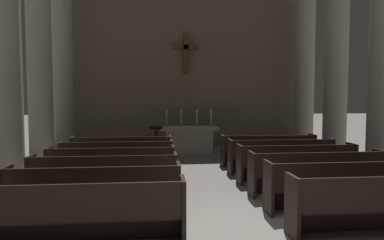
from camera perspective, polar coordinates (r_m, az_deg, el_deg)
The scene contains 26 objects.
ground_plane at distance 5.35m, azimuth 7.70°, elevation -19.30°, with size 80.00×80.00×0.00m, color gray.
pew_left_row_1 at distance 5.14m, azimuth -18.38°, elevation -14.75°, with size 2.95×0.50×0.95m.
pew_left_row_2 at distance 6.17m, azimuth -16.08°, elevation -11.58°, with size 2.95×0.50×0.95m.
pew_left_row_3 at distance 7.23m, azimuth -14.47°, elevation -9.32°, with size 2.95×0.50×0.95m.
pew_left_row_4 at distance 8.29m, azimuth -13.29°, elevation -7.63°, with size 2.95×0.50×0.95m.
pew_left_row_5 at distance 9.37m, azimuth -12.39°, elevation -6.32°, with size 2.95×0.50×0.95m.
pew_left_row_6 at distance 10.45m, azimuth -11.68°, elevation -5.28°, with size 2.95×0.50×0.95m.
pew_right_row_1 at distance 6.07m, azimuth 29.59°, elevation -12.18°, with size 2.95×0.50×0.95m.
pew_right_row_2 at distance 6.97m, azimuth 24.29°, elevation -10.02°, with size 2.95×0.50×0.95m.
pew_right_row_3 at distance 7.91m, azimuth 20.28°, elevation -8.30°, with size 2.95×0.50×0.95m.
pew_right_row_4 at distance 8.90m, azimuth 17.16°, elevation -6.92°, with size 2.95×0.50×0.95m.
pew_right_row_5 at distance 9.91m, azimuth 14.69°, elevation -5.81°, with size 2.95×0.50×0.95m.
pew_right_row_6 at distance 10.93m, azimuth 12.68°, elevation -4.90°, with size 2.95×0.50×0.95m.
column_left_second at distance 9.29m, azimuth -29.00°, elevation 9.57°, with size 1.15×1.15×6.40m.
column_right_second at distance 10.41m, azimuth 29.57°, elevation 8.86°, with size 1.15×1.15×6.40m.
column_left_third at distance 11.58m, azimuth -24.12°, elevation 8.44°, with size 1.15×1.15×6.40m.
column_right_third at distance 12.50m, azimuth 23.00°, elevation 8.09°, with size 1.15×1.15×6.40m.
column_left_fourth at distance 13.93m, azimuth -20.89°, elevation 7.65°, with size 1.15×1.15×6.40m.
column_right_fourth at distance 14.70m, azimuth 18.37°, elevation 7.48°, with size 1.15×1.15×6.40m.
altar at distance 13.04m, azimuth -0.50°, elevation -3.19°, with size 2.20×0.90×1.01m.
candlestick_outer_left at distance 12.93m, azimuth -4.26°, elevation -0.20°, with size 0.16×0.16×0.66m.
candlestick_inner_left at distance 12.95m, azimuth -1.83°, elevation -0.19°, with size 0.16×0.16×0.66m.
candlestick_inner_right at distance 13.00m, azimuth 0.81°, elevation -0.17°, with size 0.16×0.16×0.66m.
candlestick_outer_right at distance 13.08m, azimuth 3.21°, elevation -0.15°, with size 0.16×0.16×0.66m.
apse_with_cross at distance 14.77m, azimuth -1.12°, elevation 9.64°, with size 10.79×0.45×7.25m.
lectern at distance 11.79m, azimuth -6.02°, elevation -3.86°, with size 0.44×0.36×1.15m.
Camera 1 is at (-1.15, -4.80, 2.08)m, focal length 31.78 mm.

